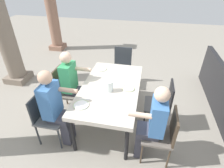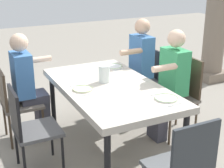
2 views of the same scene
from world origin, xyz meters
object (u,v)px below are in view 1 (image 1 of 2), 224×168
Objects in this scene: dining_table at (110,90)px; chair_mid_north at (65,88)px; chair_head_east at (122,65)px; plate_0 at (81,105)px; diner_man_white at (152,123)px; diner_guest_third at (56,107)px; diner_woman_green at (73,83)px; chair_west_north at (47,115)px; plate_1 at (128,89)px; plate_2 at (101,69)px; chair_mid_south at (162,102)px; water_pitcher at (109,87)px; chair_west_south at (163,133)px; stone_column_far at (51,7)px; stone_column_centre at (1,24)px.

chair_mid_north is (0.07, 0.92, -0.15)m from dining_table.
chair_head_east is 3.99× the size of plate_0.
diner_man_white is 1.46m from diner_guest_third.
chair_head_east is 1.46m from diner_woman_green.
chair_west_north is 1.41m from plate_1.
dining_table is 0.74m from diner_woman_green.
plate_1 is at bearing -133.02° from plate_2.
dining_table is at bearing 94.10° from chair_mid_south.
plate_0 is at bearing -81.50° from diner_guest_third.
chair_head_east is 4.99× the size of water_pitcher.
chair_mid_north is 0.73× the size of diner_woman_green.
diner_woman_green is at bearing 66.70° from chair_west_south.
plate_0 is at bearing 150.88° from dining_table.
chair_head_east is 0.72× the size of diner_woman_green.
diner_guest_third is at bearing -152.84° from stone_column_far.
chair_head_east is 0.74× the size of diner_man_white.
chair_west_north is 0.30× the size of stone_column_centre.
chair_mid_north is 1.55m from chair_head_east.
chair_head_east reaches higher than plate_0.
diner_woman_green reaches higher than dining_table.
chair_mid_north reaches higher than plate_2.
plate_0 is 0.86m from plate_1.
plate_0 is at bearing 86.48° from diner_man_white.
chair_head_east is 0.83m from plate_2.
diner_woman_green is at bearing -148.03° from stone_column_far.
chair_mid_south is 1.38m from plate_2.
diner_guest_third is at bearing 113.30° from chair_mid_south.
plate_1 is (0.65, 0.42, 0.08)m from diner_man_white.
plate_2 is (0.53, 1.25, 0.26)m from chair_mid_south.
plate_2 reaches higher than dining_table.
diner_woman_green reaches higher than chair_west_north.
dining_table is 0.98m from diner_man_white.
stone_column_centre is (1.58, 3.44, 0.77)m from diner_man_white.
stone_column_far is (3.85, 3.61, 0.93)m from chair_west_south.
plate_1 and plate_2 have the same top height.
stone_column_far reaches higher than chair_west_south.
plate_1 is at bearing 33.31° from diner_man_white.
plate_1 is 0.92× the size of plate_2.
plate_0 is at bearing 87.12° from chair_west_south.
diner_guest_third is (0.01, 1.46, 0.02)m from diner_man_white.
diner_guest_third is at bearing 89.77° from diner_man_white.
plate_0 is (0.06, 1.24, 0.26)m from chair_west_south.
chair_mid_south reaches higher than dining_table.
plate_1 is at bearing -58.39° from diner_guest_third.
plate_1 is (0.64, 0.60, 0.26)m from chair_west_south.
chair_west_south is 0.94× the size of chair_head_east.
chair_west_north is 4.63× the size of water_pitcher.
stone_column_centre is (1.57, 1.78, 0.94)m from chair_west_north.
plate_0 is (-1.90, 0.32, 0.24)m from chair_head_east.
water_pitcher reaches higher than chair_mid_south.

